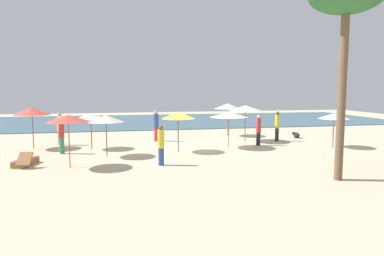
% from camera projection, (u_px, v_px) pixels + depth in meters
% --- Properties ---
extents(ground_plane, '(60.00, 60.00, 0.00)m').
position_uv_depth(ground_plane, '(187.00, 149.00, 19.90)').
color(ground_plane, beige).
extents(ocean_water, '(48.00, 16.00, 0.06)m').
position_uv_depth(ocean_water, '(156.00, 121.00, 36.44)').
color(ocean_water, '#3D6075').
rests_on(ocean_water, ground_plane).
extents(umbrella_0, '(1.83, 1.83, 2.29)m').
position_uv_depth(umbrella_0, '(68.00, 118.00, 15.13)').
color(umbrella_0, olive).
rests_on(umbrella_0, ground_plane).
extents(umbrella_1, '(1.79, 1.79, 2.16)m').
position_uv_depth(umbrella_1, '(178.00, 115.00, 18.93)').
color(umbrella_1, brown).
rests_on(umbrella_1, ground_plane).
extents(umbrella_2, '(1.75, 1.75, 1.97)m').
position_uv_depth(umbrella_2, '(334.00, 116.00, 20.33)').
color(umbrella_2, olive).
rests_on(umbrella_2, ground_plane).
extents(umbrella_3, '(2.18, 2.18, 2.07)m').
position_uv_depth(umbrella_3, '(229.00, 115.00, 20.22)').
color(umbrella_3, brown).
rests_on(umbrella_3, ground_plane).
extents(umbrella_4, '(1.90, 1.90, 2.31)m').
position_uv_depth(umbrella_4, '(228.00, 106.00, 25.13)').
color(umbrella_4, olive).
rests_on(umbrella_4, ground_plane).
extents(umbrella_5, '(2.20, 2.20, 2.31)m').
position_uv_depth(umbrella_5, '(245.00, 108.00, 22.57)').
color(umbrella_5, brown).
rests_on(umbrella_5, ground_plane).
extents(umbrella_6, '(1.78, 1.78, 2.02)m').
position_uv_depth(umbrella_6, '(91.00, 116.00, 19.80)').
color(umbrella_6, brown).
rests_on(umbrella_6, ground_plane).
extents(umbrella_7, '(1.94, 1.94, 2.34)m').
position_uv_depth(umbrella_7, '(32.00, 111.00, 19.86)').
color(umbrella_7, brown).
rests_on(umbrella_7, ground_plane).
extents(umbrella_8, '(1.78, 1.78, 2.07)m').
position_uv_depth(umbrella_8, '(106.00, 119.00, 17.63)').
color(umbrella_8, brown).
rests_on(umbrella_8, ground_plane).
extents(lounger_0, '(0.93, 1.78, 0.68)m').
position_uv_depth(lounger_0, '(25.00, 161.00, 15.78)').
color(lounger_0, olive).
rests_on(lounger_0, ground_plane).
extents(person_0, '(0.42, 0.42, 1.80)m').
position_uv_depth(person_0, '(161.00, 145.00, 15.73)').
color(person_0, '#2D4C8C').
rests_on(person_0, ground_plane).
extents(person_1, '(0.39, 0.39, 1.94)m').
position_uv_depth(person_1, '(60.00, 128.00, 21.26)').
color(person_1, '#BF3338').
rests_on(person_1, ground_plane).
extents(person_2, '(0.29, 0.29, 1.92)m').
position_uv_depth(person_2, '(277.00, 126.00, 22.82)').
color(person_2, '#26262D').
rests_on(person_2, ground_plane).
extents(person_3, '(0.40, 0.40, 1.97)m').
position_uv_depth(person_3, '(61.00, 134.00, 18.47)').
color(person_3, '#338C59').
rests_on(person_3, ground_plane).
extents(person_4, '(0.37, 0.37, 1.83)m').
position_uv_depth(person_4, '(258.00, 130.00, 21.10)').
color(person_4, '#26262D').
rests_on(person_4, ground_plane).
extents(person_5, '(0.34, 0.34, 1.97)m').
position_uv_depth(person_5, '(156.00, 125.00, 22.85)').
color(person_5, '#BF3338').
rests_on(person_5, ground_plane).
extents(dog, '(0.42, 0.84, 0.38)m').
position_uv_depth(dog, '(296.00, 135.00, 24.42)').
color(dog, black).
rests_on(dog, ground_plane).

